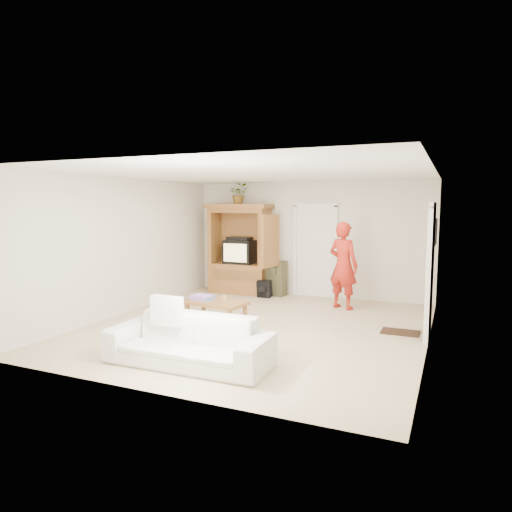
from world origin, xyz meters
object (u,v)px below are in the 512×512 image
at_px(sofa, 189,341).
at_px(coffee_table, 216,304).
at_px(armoire, 241,255).
at_px(man, 343,265).

distance_m(sofa, coffee_table, 2.09).
relative_size(armoire, man, 1.20).
relative_size(armoire, coffee_table, 1.81).
bearing_deg(sofa, armoire, 106.47).
bearing_deg(sofa, man, 73.46).
distance_m(armoire, sofa, 4.98).
bearing_deg(coffee_table, man, 58.32).
distance_m(armoire, man, 2.69).
xyz_separation_m(man, coffee_table, (-1.79, -2.04, -0.53)).
relative_size(man, sofa, 0.80).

